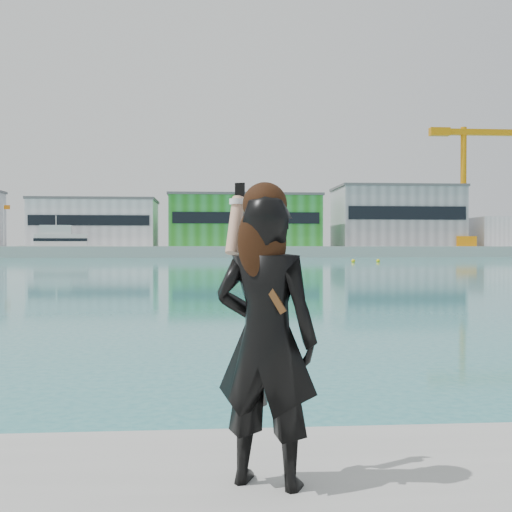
# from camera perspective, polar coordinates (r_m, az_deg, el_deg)

# --- Properties ---
(far_quay) EXTENTS (320.00, 40.00, 2.00)m
(far_quay) POSITION_cam_1_polar(r_m,az_deg,el_deg) (133.67, -4.56, 0.44)
(far_quay) COLOR #9E9E99
(far_quay) RESTS_ON ground
(warehouse_white) EXTENTS (24.48, 15.35, 9.50)m
(warehouse_white) POSITION_cam_1_polar(r_m,az_deg,el_deg) (133.56, -14.05, 2.89)
(warehouse_white) COLOR silver
(warehouse_white) RESTS_ON far_quay
(warehouse_green) EXTENTS (30.60, 16.36, 10.50)m
(warehouse_green) POSITION_cam_1_polar(r_m,az_deg,el_deg) (131.99, -1.08, 3.16)
(warehouse_green) COLOR #278922
(warehouse_green) RESTS_ON far_quay
(warehouse_grey_right) EXTENTS (25.50, 15.35, 12.50)m
(warehouse_grey_right) POSITION_cam_1_polar(r_m,az_deg,el_deg) (137.71, 12.36, 3.46)
(warehouse_grey_right) COLOR gray
(warehouse_grey_right) RESTS_ON far_quay
(ancillary_shed) EXTENTS (12.00, 10.00, 6.00)m
(ancillary_shed) POSITION_cam_1_polar(r_m,az_deg,el_deg) (143.73, 21.01, 2.01)
(ancillary_shed) COLOR silver
(ancillary_shed) RESTS_ON far_quay
(dock_crane) EXTENTS (23.00, 4.00, 24.00)m
(dock_crane) POSITION_cam_1_polar(r_m,az_deg,el_deg) (137.05, 18.42, 6.30)
(dock_crane) COLOR orange
(dock_crane) RESTS_ON far_quay
(flagpole_left) EXTENTS (1.28, 0.16, 8.00)m
(flagpole_left) POSITION_cam_1_polar(r_m,az_deg,el_deg) (130.39, -21.48, 2.80)
(flagpole_left) COLOR silver
(flagpole_left) RESTS_ON far_quay
(flagpole_right) EXTENTS (1.28, 0.16, 8.00)m
(flagpole_right) POSITION_cam_1_polar(r_m,az_deg,el_deg) (126.68, 5.50, 2.92)
(flagpole_right) COLOR silver
(flagpole_right) RESTS_ON far_quay
(motor_yacht) EXTENTS (16.81, 6.70, 7.63)m
(motor_yacht) POSITION_cam_1_polar(r_m,az_deg,el_deg) (121.46, -16.71, 0.90)
(motor_yacht) COLOR silver
(motor_yacht) RESTS_ON ground
(buoy_near) EXTENTS (0.50, 0.50, 0.50)m
(buoy_near) POSITION_cam_1_polar(r_m,az_deg,el_deg) (84.57, 10.80, -0.53)
(buoy_near) COLOR yellow
(buoy_near) RESTS_ON ground
(buoy_extra) EXTENTS (0.50, 0.50, 0.50)m
(buoy_extra) POSITION_cam_1_polar(r_m,az_deg,el_deg) (83.24, 8.64, -0.55)
(buoy_extra) COLOR yellow
(buoy_extra) RESTS_ON ground
(woman) EXTENTS (0.70, 0.59, 1.71)m
(woman) POSITION_cam_1_polar(r_m,az_deg,el_deg) (3.59, 0.85, -6.66)
(woman) COLOR black
(woman) RESTS_ON near_quay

